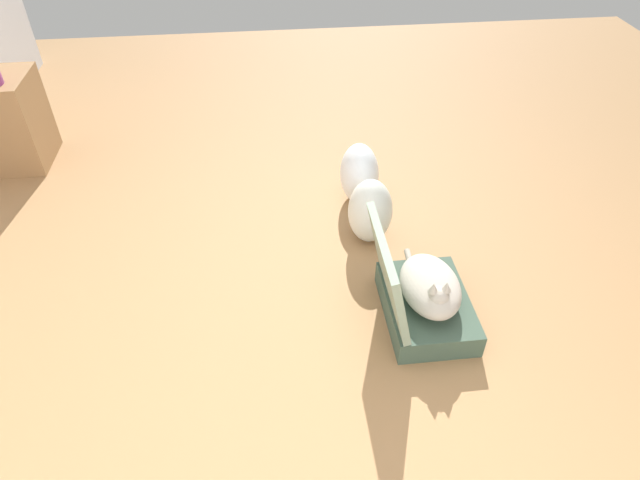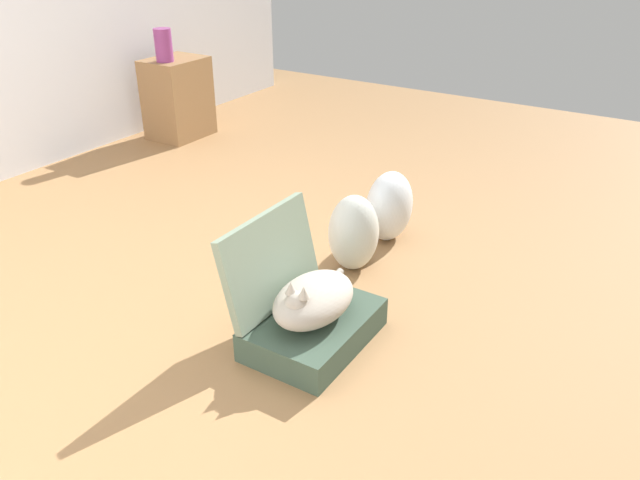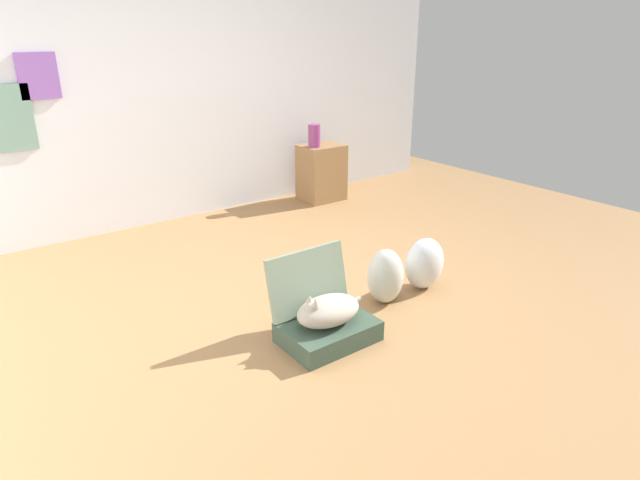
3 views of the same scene
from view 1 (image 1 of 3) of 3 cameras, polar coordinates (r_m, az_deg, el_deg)
name	(u,v)px [view 1 (image 1 of 3)]	position (r m, az deg, el deg)	size (l,w,h in m)	color
ground_plane	(311,283)	(2.96, -0.96, -4.45)	(7.68, 7.68, 0.00)	#9E7247
suitcase_base	(426,307)	(2.80, 10.87, -6.78)	(0.56, 0.40, 0.13)	#384C3D
suitcase_lid	(388,271)	(2.56, 7.03, -3.23)	(0.56, 0.40, 0.04)	gray
cat	(430,286)	(2.69, 11.29, -4.69)	(0.50, 0.28, 0.21)	#B2A899
plastic_bag_white	(370,211)	(3.13, 5.18, 2.99)	(0.26, 0.25, 0.39)	silver
plastic_bag_clear	(359,174)	(3.44, 4.06, 6.81)	(0.33, 0.23, 0.39)	silver
side_table	(13,121)	(4.30, -29.07, 10.67)	(0.46, 0.36, 0.61)	olive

